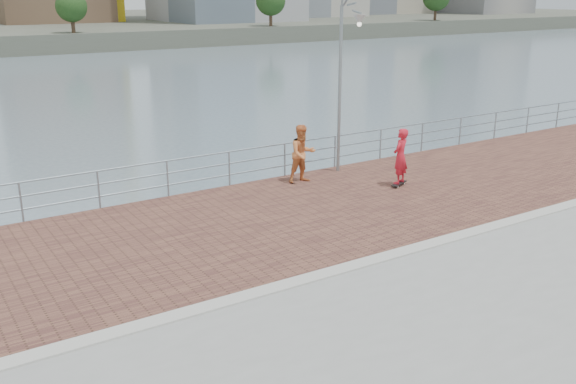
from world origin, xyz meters
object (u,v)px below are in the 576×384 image
guardrail (199,169)px  bystander (303,154)px  street_lamp (348,56)px  skateboarder (400,156)px

guardrail → bystander: 3.30m
street_lamp → bystander: (-1.75, -0.04, -2.93)m
skateboarder → guardrail: bearing=-51.7°
guardrail → skateboarder: skateboarder is taller
street_lamp → bystander: street_lamp is taller
guardrail → bystander: (3.15, -0.94, 0.26)m
guardrail → skateboarder: size_ratio=22.48×
skateboarder → bystander: (-2.32, 1.98, -0.03)m
street_lamp → skateboarder: 3.59m
street_lamp → bystander: size_ratio=2.94×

